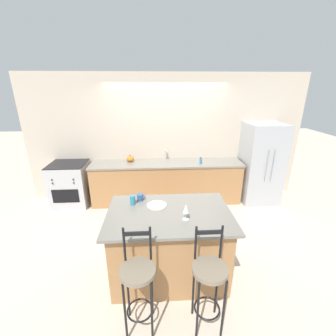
{
  "coord_description": "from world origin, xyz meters",
  "views": [
    {
      "loc": [
        -0.24,
        -4.15,
        2.43
      ],
      "look_at": [
        -0.03,
        -0.68,
        1.15
      ],
      "focal_mm": 24.0,
      "sensor_mm": 36.0,
      "label": 1
    }
  ],
  "objects_px": {
    "bar_stool_near": "(138,281)",
    "coffee_mug": "(140,197)",
    "tumbler_cup": "(133,200)",
    "soap_bottle": "(201,161)",
    "oven_range": "(71,184)",
    "wine_glass": "(186,209)",
    "pumpkin_decoration": "(130,159)",
    "bar_stool_far": "(209,279)",
    "dinner_plate": "(157,205)",
    "refrigerator": "(261,163)"
  },
  "relations": [
    {
      "from": "bar_stool_near",
      "to": "coffee_mug",
      "type": "bearing_deg",
      "value": 91.22
    },
    {
      "from": "bar_stool_near",
      "to": "tumbler_cup",
      "type": "distance_m",
      "value": 1.02
    },
    {
      "from": "bar_stool_near",
      "to": "soap_bottle",
      "type": "bearing_deg",
      "value": 67.01
    },
    {
      "from": "oven_range",
      "to": "wine_glass",
      "type": "xyz_separation_m",
      "value": [
        2.16,
        -2.24,
        0.64
      ]
    },
    {
      "from": "wine_glass",
      "to": "soap_bottle",
      "type": "distance_m",
      "value": 2.22
    },
    {
      "from": "tumbler_cup",
      "to": "pumpkin_decoration",
      "type": "relative_size",
      "value": 0.8
    },
    {
      "from": "bar_stool_far",
      "to": "tumbler_cup",
      "type": "bearing_deg",
      "value": 130.51
    },
    {
      "from": "bar_stool_near",
      "to": "dinner_plate",
      "type": "distance_m",
      "value": 0.97
    },
    {
      "from": "tumbler_cup",
      "to": "soap_bottle",
      "type": "height_order",
      "value": "tumbler_cup"
    },
    {
      "from": "dinner_plate",
      "to": "wine_glass",
      "type": "bearing_deg",
      "value": -45.73
    },
    {
      "from": "refrigerator",
      "to": "dinner_plate",
      "type": "xyz_separation_m",
      "value": [
        -2.26,
        -1.86,
        0.1
      ]
    },
    {
      "from": "refrigerator",
      "to": "bar_stool_far",
      "type": "bearing_deg",
      "value": -122.43
    },
    {
      "from": "refrigerator",
      "to": "bar_stool_near",
      "type": "height_order",
      "value": "refrigerator"
    },
    {
      "from": "wine_glass",
      "to": "tumbler_cup",
      "type": "height_order",
      "value": "wine_glass"
    },
    {
      "from": "oven_range",
      "to": "soap_bottle",
      "type": "bearing_deg",
      "value": -2.33
    },
    {
      "from": "refrigerator",
      "to": "pumpkin_decoration",
      "type": "height_order",
      "value": "refrigerator"
    },
    {
      "from": "bar_stool_far",
      "to": "tumbler_cup",
      "type": "distance_m",
      "value": 1.32
    },
    {
      "from": "dinner_plate",
      "to": "soap_bottle",
      "type": "distance_m",
      "value": 2.02
    },
    {
      "from": "coffee_mug",
      "to": "soap_bottle",
      "type": "xyz_separation_m",
      "value": [
        1.16,
        1.62,
        -0.04
      ]
    },
    {
      "from": "oven_range",
      "to": "tumbler_cup",
      "type": "relative_size",
      "value": 7.22
    },
    {
      "from": "tumbler_cup",
      "to": "bar_stool_far",
      "type": "bearing_deg",
      "value": -49.49
    },
    {
      "from": "dinner_plate",
      "to": "wine_glass",
      "type": "relative_size",
      "value": 1.3
    },
    {
      "from": "soap_bottle",
      "to": "wine_glass",
      "type": "bearing_deg",
      "value": -105.74
    },
    {
      "from": "wine_glass",
      "to": "soap_bottle",
      "type": "xyz_separation_m",
      "value": [
        0.6,
        2.13,
        -0.14
      ]
    },
    {
      "from": "bar_stool_far",
      "to": "pumpkin_decoration",
      "type": "distance_m",
      "value": 3.13
    },
    {
      "from": "refrigerator",
      "to": "soap_bottle",
      "type": "distance_m",
      "value": 1.33
    },
    {
      "from": "pumpkin_decoration",
      "to": "soap_bottle",
      "type": "distance_m",
      "value": 1.5
    },
    {
      "from": "bar_stool_far",
      "to": "wine_glass",
      "type": "relative_size",
      "value": 5.76
    },
    {
      "from": "bar_stool_far",
      "to": "tumbler_cup",
      "type": "height_order",
      "value": "bar_stool_far"
    },
    {
      "from": "dinner_plate",
      "to": "pumpkin_decoration",
      "type": "distance_m",
      "value": 2.09
    },
    {
      "from": "refrigerator",
      "to": "coffee_mug",
      "type": "relative_size",
      "value": 14.48
    },
    {
      "from": "oven_range",
      "to": "coffee_mug",
      "type": "relative_size",
      "value": 7.77
    },
    {
      "from": "oven_range",
      "to": "wine_glass",
      "type": "distance_m",
      "value": 3.18
    },
    {
      "from": "dinner_plate",
      "to": "coffee_mug",
      "type": "height_order",
      "value": "coffee_mug"
    },
    {
      "from": "oven_range",
      "to": "coffee_mug",
      "type": "bearing_deg",
      "value": -47.29
    },
    {
      "from": "coffee_mug",
      "to": "tumbler_cup",
      "type": "height_order",
      "value": "tumbler_cup"
    },
    {
      "from": "bar_stool_near",
      "to": "wine_glass",
      "type": "height_order",
      "value": "bar_stool_near"
    },
    {
      "from": "tumbler_cup",
      "to": "coffee_mug",
      "type": "bearing_deg",
      "value": 50.43
    },
    {
      "from": "soap_bottle",
      "to": "pumpkin_decoration",
      "type": "bearing_deg",
      "value": 171.06
    },
    {
      "from": "tumbler_cup",
      "to": "refrigerator",
      "type": "bearing_deg",
      "value": 35.1
    },
    {
      "from": "refrigerator",
      "to": "pumpkin_decoration",
      "type": "xyz_separation_m",
      "value": [
        -2.81,
        0.16,
        0.1
      ]
    },
    {
      "from": "refrigerator",
      "to": "pumpkin_decoration",
      "type": "distance_m",
      "value": 2.81
    },
    {
      "from": "coffee_mug",
      "to": "soap_bottle",
      "type": "distance_m",
      "value": 2.0
    },
    {
      "from": "pumpkin_decoration",
      "to": "refrigerator",
      "type": "bearing_deg",
      "value": -3.22
    },
    {
      "from": "pumpkin_decoration",
      "to": "bar_stool_near",
      "type": "bearing_deg",
      "value": -83.24
    },
    {
      "from": "refrigerator",
      "to": "dinner_plate",
      "type": "bearing_deg",
      "value": -140.51
    },
    {
      "from": "bar_stool_far",
      "to": "coffee_mug",
      "type": "bearing_deg",
      "value": 124.16
    },
    {
      "from": "oven_range",
      "to": "dinner_plate",
      "type": "height_order",
      "value": "dinner_plate"
    },
    {
      "from": "wine_glass",
      "to": "oven_range",
      "type": "bearing_deg",
      "value": 133.9
    },
    {
      "from": "bar_stool_far",
      "to": "pumpkin_decoration",
      "type": "xyz_separation_m",
      "value": [
        -1.05,
        2.93,
        0.33
      ]
    }
  ]
}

